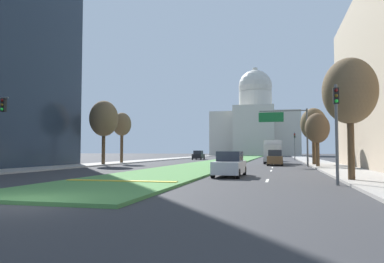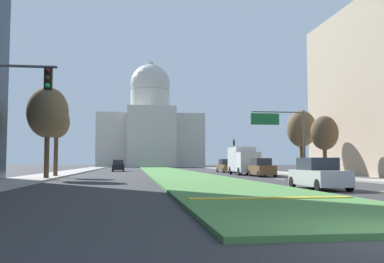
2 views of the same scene
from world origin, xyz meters
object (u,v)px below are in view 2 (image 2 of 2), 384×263
street_tree_right_far (301,129)px  sedan_midblock (262,168)px  street_tree_left_mid (48,113)px  box_truck_delivery (243,160)px  overhead_guide_sign (284,129)px  sedan_lead_stopped (318,174)px  sedan_far_horizon (118,166)px  capitol_building (150,129)px  sedan_distant (226,166)px  traffic_light_far_right (234,151)px  street_tree_left_far (57,123)px  street_tree_right_mid (324,134)px

street_tree_right_far → sedan_midblock: bearing=-171.8°
street_tree_right_far → street_tree_left_mid: bearing=-167.7°
street_tree_right_far → box_truck_delivery: bearing=131.2°
overhead_guide_sign → sedan_lead_stopped: size_ratio=1.41×
sedan_midblock → street_tree_right_far: bearing=8.2°
street_tree_left_mid → sedan_lead_stopped: (17.25, -14.98, -4.80)m
street_tree_right_far → sedan_far_horizon: size_ratio=1.59×
street_tree_right_far → box_truck_delivery: size_ratio=1.07×
sedan_lead_stopped → box_truck_delivery: size_ratio=0.72×
capitol_building → overhead_guide_sign: size_ratio=4.98×
street_tree_left_mid → sedan_distant: 29.59m
sedan_midblock → sedan_distant: sedan_midblock is taller
sedan_lead_stopped → sedan_distant: (2.78, 36.23, 0.05)m
traffic_light_far_right → street_tree_left_far: bearing=-133.2°
traffic_light_far_right → sedan_far_horizon: bearing=-179.0°
overhead_guide_sign → box_truck_delivery: size_ratio=1.02×
sedan_midblock → street_tree_left_far: bearing=177.2°
traffic_light_far_right → sedan_far_horizon: 18.70m
street_tree_left_far → box_truck_delivery: size_ratio=1.09×
street_tree_left_mid → sedan_distant: bearing=46.7°
traffic_light_far_right → overhead_guide_sign: overhead_guide_sign is taller
street_tree_right_mid → street_tree_left_far: (-24.71, 6.07, 1.21)m
street_tree_left_mid → sedan_midblock: (20.09, 4.73, -4.75)m
overhead_guide_sign → sedan_distant: 19.33m
street_tree_right_far → sedan_lead_stopped: (-7.36, -20.36, -4.08)m
sedan_distant → sedan_far_horizon: sedan_distant is taller
traffic_light_far_right → sedan_midblock: 26.58m
sedan_lead_stopped → overhead_guide_sign: bearing=75.7°
street_tree_right_mid → sedan_far_horizon: (-19.53, 30.97, -3.23)m
sedan_distant → street_tree_right_mid: bearing=-78.4°
sedan_far_horizon → box_truck_delivery: 24.70m
sedan_lead_stopped → traffic_light_far_right: bearing=82.3°
sedan_midblock → sedan_far_horizon: size_ratio=0.96×
overhead_guide_sign → sedan_lead_stopped: 18.31m
sedan_lead_stopped → sedan_far_horizon: 47.25m
overhead_guide_sign → sedan_midblock: overhead_guide_sign is taller
overhead_guide_sign → box_truck_delivery: (-1.89, 8.53, -2.96)m
traffic_light_far_right → street_tree_left_mid: bearing=-127.1°
street_tree_right_mid → street_tree_left_far: bearing=166.2°
capitol_building → street_tree_right_far: size_ratio=4.72×
street_tree_right_mid → sedan_far_horizon: bearing=122.2°
sedan_distant → box_truck_delivery: bearing=-91.4°
street_tree_right_far → box_truck_delivery: 8.02m
street_tree_left_mid → box_truck_delivery: 22.92m
capitol_building → box_truck_delivery: bearing=-84.8°
sedan_lead_stopped → sedan_distant: sedan_distant is taller
capitol_building → street_tree_left_far: 89.00m
traffic_light_far_right → street_tree_left_far: size_ratio=0.75×
box_truck_delivery → sedan_midblock: bearing=-87.0°
street_tree_right_mid → sedan_far_horizon: street_tree_right_mid is taller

